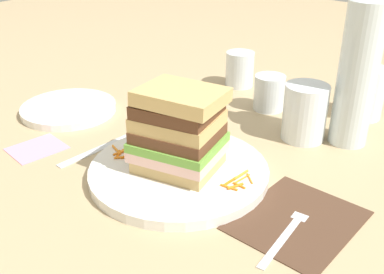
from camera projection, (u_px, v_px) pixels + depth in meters
name	position (u px, v px, depth m)	size (l,w,h in m)	color
ground_plane	(177.00, 177.00, 0.71)	(3.00, 3.00, 0.00)	tan
main_plate	(179.00, 172.00, 0.71)	(0.28, 0.28, 0.02)	white
sandwich	(179.00, 131.00, 0.67)	(0.14, 0.13, 0.13)	tan
carrot_shred_0	(122.00, 157.00, 0.73)	(0.00, 0.00, 0.03)	orange
carrot_shred_1	(119.00, 154.00, 0.74)	(0.00, 0.00, 0.03)	orange
carrot_shred_2	(126.00, 155.00, 0.73)	(0.00, 0.00, 0.02)	orange
carrot_shred_3	(125.00, 152.00, 0.74)	(0.00, 0.00, 0.02)	orange
carrot_shred_4	(122.00, 152.00, 0.74)	(0.00, 0.00, 0.03)	orange
carrot_shred_5	(138.00, 158.00, 0.73)	(0.00, 0.00, 0.03)	orange
carrot_shred_6	(116.00, 150.00, 0.75)	(0.00, 0.00, 0.03)	orange
carrot_shred_7	(132.00, 159.00, 0.72)	(0.00, 0.00, 0.03)	orange
carrot_shred_8	(250.00, 179.00, 0.67)	(0.00, 0.00, 0.03)	orange
carrot_shred_9	(230.00, 182.00, 0.66)	(0.00, 0.00, 0.03)	orange
carrot_shred_10	(242.00, 179.00, 0.67)	(0.00, 0.00, 0.03)	orange
carrot_shred_11	(229.00, 187.00, 0.65)	(0.00, 0.00, 0.03)	orange
carrot_shred_12	(241.00, 175.00, 0.68)	(0.00, 0.00, 0.03)	orange
carrot_shred_13	(235.00, 186.00, 0.65)	(0.00, 0.00, 0.03)	orange
carrot_shred_14	(239.00, 185.00, 0.66)	(0.00, 0.00, 0.02)	orange
napkin_dark	(297.00, 220.00, 0.61)	(0.14, 0.17, 0.00)	#4C3323
fork	(291.00, 227.00, 0.59)	(0.03, 0.17, 0.00)	silver
knife	(105.00, 146.00, 0.80)	(0.02, 0.20, 0.00)	silver
juice_glass	(304.00, 116.00, 0.81)	(0.08, 0.08, 0.10)	white
water_bottle	(359.00, 68.00, 0.75)	(0.06, 0.06, 0.30)	silver
empty_tumbler_0	(364.00, 93.00, 0.89)	(0.08, 0.08, 0.10)	silver
empty_tumbler_1	(269.00, 93.00, 0.93)	(0.06, 0.06, 0.07)	silver
empty_tumbler_2	(240.00, 69.00, 1.04)	(0.06, 0.06, 0.08)	silver
side_plate	(69.00, 109.00, 0.92)	(0.19, 0.19, 0.01)	white
napkin_pink	(37.00, 148.00, 0.79)	(0.07, 0.09, 0.00)	pink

